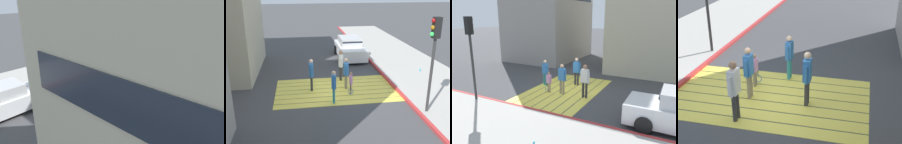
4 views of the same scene
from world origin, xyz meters
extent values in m
plane|color=#424244|center=(0.00, 0.00, 0.00)|extent=(120.00, 120.00, 0.00)
cube|color=#EAD64C|center=(0.00, -1.65, 0.01)|extent=(6.40, 0.50, 0.01)
cube|color=#EAD64C|center=(0.00, -1.10, 0.01)|extent=(6.40, 0.50, 0.01)
cube|color=#EAD64C|center=(0.00, -0.55, 0.01)|extent=(6.40, 0.50, 0.01)
cube|color=#EAD64C|center=(0.00, 0.00, 0.01)|extent=(6.40, 0.50, 0.01)
cube|color=#EAD64C|center=(0.00, 0.55, 0.01)|extent=(6.40, 0.50, 0.01)
cube|color=#EAD64C|center=(0.00, 1.10, 0.01)|extent=(6.40, 0.50, 0.01)
cube|color=#EAD64C|center=(0.00, 1.65, 0.01)|extent=(6.40, 0.50, 0.01)
cube|color=#ADA8A0|center=(-5.60, 0.00, 0.06)|extent=(4.80, 40.00, 0.12)
cube|color=#BC3333|center=(-3.25, 0.00, 0.07)|extent=(0.16, 40.00, 0.13)
cube|color=white|center=(-2.00, -6.17, 0.59)|extent=(1.81, 4.30, 0.80)
cube|color=silver|center=(-2.00, -6.32, 1.27)|extent=(1.53, 2.07, 0.60)
cube|color=#1E2833|center=(-2.00, -5.40, 1.21)|extent=(1.48, 0.33, 0.49)
cylinder|color=black|center=(-1.12, -4.84, 0.33)|extent=(0.22, 0.66, 0.66)
cylinder|color=black|center=(-2.88, -4.84, 0.33)|extent=(0.22, 0.66, 0.66)
cylinder|color=black|center=(-1.12, -7.50, 0.33)|extent=(0.22, 0.66, 0.66)
cylinder|color=black|center=(-2.88, -7.51, 0.33)|extent=(0.22, 0.66, 0.66)
cylinder|color=#2D2D2D|center=(-3.60, 3.24, 1.70)|extent=(0.12, 0.12, 3.40)
cube|color=black|center=(-3.60, 3.24, 3.82)|extent=(0.28, 0.28, 0.84)
sphere|color=maroon|center=(-3.44, 3.24, 4.10)|extent=(0.18, 0.18, 0.18)
sphere|color=#956310|center=(-3.44, 3.24, 3.83)|extent=(0.18, 0.18, 0.18)
sphere|color=#35FF59|center=(-3.44, 3.24, 3.56)|extent=(0.18, 0.18, 0.18)
cylinder|color=#33A5BF|center=(-5.73, -1.91, 0.23)|extent=(0.07, 0.07, 0.22)
cylinder|color=teal|center=(0.33, 1.63, 0.38)|extent=(0.12, 0.12, 0.77)
cylinder|color=teal|center=(0.31, 1.46, 0.38)|extent=(0.12, 0.12, 0.77)
cube|color=#3372BF|center=(0.32, 1.54, 1.09)|extent=(0.24, 0.35, 0.64)
sphere|color=beige|center=(0.32, 1.54, 1.53)|extent=(0.20, 0.20, 0.20)
cylinder|color=#3372BF|center=(0.34, 1.74, 1.03)|extent=(0.08, 0.08, 0.55)
cylinder|color=#3372BF|center=(0.30, 1.35, 1.03)|extent=(0.08, 0.08, 0.55)
cylinder|color=gray|center=(-0.58, -0.05, 0.40)|extent=(0.12, 0.12, 0.81)
cylinder|color=gray|center=(-0.58, -0.23, 0.40)|extent=(0.12, 0.12, 0.81)
cube|color=#3372BF|center=(-0.58, -0.14, 1.15)|extent=(0.22, 0.35, 0.67)
sphere|color=tan|center=(-0.58, -0.14, 1.61)|extent=(0.21, 0.21, 0.21)
cylinder|color=#3372BF|center=(-0.58, 0.07, 1.08)|extent=(0.09, 0.09, 0.57)
cylinder|color=#3372BF|center=(-0.58, -0.34, 1.08)|extent=(0.09, 0.09, 0.57)
cylinder|color=#333338|center=(-0.50, -1.38, 0.43)|extent=(0.13, 0.13, 0.86)
cylinder|color=#333338|center=(-0.51, -1.57, 0.43)|extent=(0.13, 0.13, 0.86)
cube|color=white|center=(-0.51, -1.47, 1.21)|extent=(0.25, 0.38, 0.71)
sphere|color=#9E7051|center=(-0.51, -1.47, 1.70)|extent=(0.22, 0.22, 0.22)
cylinder|color=white|center=(-0.50, -1.25, 1.14)|extent=(0.09, 0.09, 0.61)
cylinder|color=white|center=(-0.52, -1.69, 1.14)|extent=(0.09, 0.09, 0.61)
cylinder|color=#333338|center=(1.28, -0.07, 0.41)|extent=(0.12, 0.12, 0.83)
cylinder|color=#333338|center=(1.28, -0.25, 0.41)|extent=(0.12, 0.12, 0.83)
cube|color=#3372BF|center=(1.28, -0.16, 1.17)|extent=(0.23, 0.36, 0.69)
sphere|color=beige|center=(1.28, -0.16, 1.64)|extent=(0.21, 0.21, 0.21)
cylinder|color=#3372BF|center=(1.28, 0.05, 1.10)|extent=(0.09, 0.09, 0.58)
cylinder|color=#3372BF|center=(1.29, -0.37, 1.10)|extent=(0.09, 0.09, 0.58)
cylinder|color=gray|center=(-0.68, 0.72, 0.28)|extent=(0.08, 0.08, 0.56)
cylinder|color=gray|center=(-0.69, 0.60, 0.28)|extent=(0.08, 0.08, 0.56)
cube|color=#D18CC6|center=(-0.69, 0.66, 0.80)|extent=(0.18, 0.26, 0.47)
sphere|color=#9E7051|center=(-0.69, 0.66, 1.12)|extent=(0.15, 0.15, 0.15)
cylinder|color=#D18CC6|center=(-0.67, 0.81, 0.75)|extent=(0.06, 0.06, 0.40)
cylinder|color=#D18CC6|center=(-0.70, 0.51, 0.75)|extent=(0.06, 0.06, 0.40)
cylinder|color=black|center=(-0.64, 0.83, 0.47)|extent=(0.03, 0.03, 0.28)
torus|color=blue|center=(-0.64, 0.83, 0.22)|extent=(0.28, 0.05, 0.28)
camera|label=1|loc=(8.58, -9.61, 5.85)|focal=34.36mm
camera|label=2|loc=(1.86, 12.84, 5.54)|focal=41.65mm
camera|label=3|loc=(-10.82, -5.73, 4.29)|focal=35.28mm
camera|label=4|loc=(2.77, -8.55, 4.98)|focal=50.33mm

